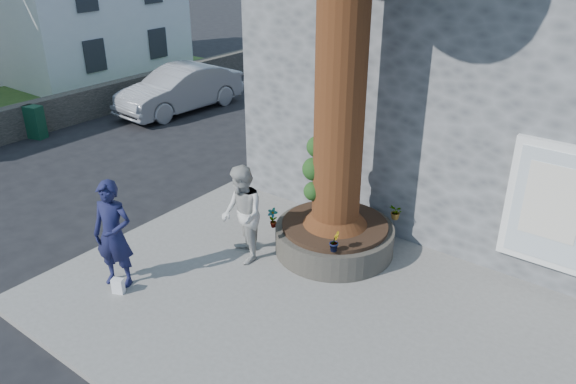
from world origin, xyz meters
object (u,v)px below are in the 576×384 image
Objects in this scene: woman at (242,215)px; car_silver at (180,89)px; man at (113,234)px; a_board_sign at (35,122)px; planter at (334,237)px.

woman is 10.24m from car_silver.
man is 1.98× the size of a_board_sign.
man is 1.05× the size of woman.
car_silver is (-9.46, 4.74, 0.35)m from planter.
woman is at bearing -33.02° from car_silver.
a_board_sign is at bearing 179.26° from planter.
planter is 2.30× the size of a_board_sign.
a_board_sign reaches higher than planter.
woman is (1.22, 1.94, -0.04)m from man.
planter is 0.50× the size of car_silver.
man is 2.30m from woman.
man reaches higher than woman.
a_board_sign is (-10.90, 0.14, 0.09)m from planter.
a_board_sign is at bearing -104.16° from car_silver.
man is 9.15m from a_board_sign.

